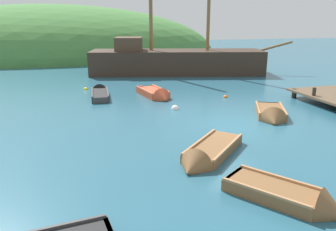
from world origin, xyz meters
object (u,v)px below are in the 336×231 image
sailing_ship (175,65)px  rowboat_near_dock (156,95)px  buoy_white (175,109)px  buoy_yellow (86,90)px  buoy_red (142,87)px  rowboat_center (100,94)px  buoy_orange (225,97)px  rowboat_far (206,156)px  rowboat_portside (271,116)px  rowboat_outer_right (291,199)px

sailing_ship → rowboat_near_dock: size_ratio=5.07×
buoy_white → buoy_yellow: 7.74m
buoy_red → rowboat_center: bearing=-146.4°
buoy_orange → buoy_white: (-3.69, -1.78, 0.00)m
buoy_orange → rowboat_near_dock: bearing=163.7°
rowboat_center → buoy_white: (3.60, -4.17, -0.12)m
rowboat_center → buoy_yellow: (-0.79, 2.20, -0.12)m
rowboat_far → rowboat_center: size_ratio=0.94×
rowboat_far → buoy_yellow: bearing=-120.0°
rowboat_center → buoy_white: size_ratio=8.53×
rowboat_near_dock → buoy_yellow: 5.30m
rowboat_near_dock → rowboat_portside: (4.35, -5.70, -0.03)m
rowboat_far → sailing_ship: bearing=-148.6°
rowboat_near_dock → rowboat_center: rowboat_near_dock is taller
rowboat_near_dock → buoy_red: size_ratio=11.22×
rowboat_far → rowboat_center: 11.04m
rowboat_outer_right → rowboat_near_dock: (-0.60, 12.66, 0.02)m
rowboat_outer_right → buoy_red: size_ratio=10.24×
rowboat_near_dock → buoy_orange: rowboat_near_dock is taller
rowboat_near_dock → rowboat_far: bearing=-13.5°
rowboat_far → rowboat_outer_right: bearing=62.6°
rowboat_far → rowboat_near_dock: rowboat_near_dock is taller
rowboat_far → buoy_yellow: 13.37m
buoy_red → buoy_orange: bearing=-45.5°
sailing_ship → rowboat_near_dock: bearing=-100.2°
sailing_ship → rowboat_outer_right: (-3.08, -21.15, -0.65)m
rowboat_near_dock → buoy_yellow: (-4.05, 3.42, -0.13)m
buoy_red → buoy_yellow: 3.77m
buoy_red → buoy_yellow: bearing=176.8°
buoy_orange → buoy_yellow: 9.30m
sailing_ship → rowboat_portside: size_ratio=5.05×
rowboat_center → buoy_red: rowboat_center is taller
buoy_white → buoy_orange: bearing=25.7°
rowboat_outer_right → buoy_red: 15.89m
rowboat_portside → buoy_yellow: 12.40m
sailing_ship → rowboat_far: sailing_ship is taller
rowboat_near_dock → buoy_red: bearing=174.3°
rowboat_outer_right → buoy_yellow: bearing=160.2°
sailing_ship → rowboat_portside: (0.68, -14.19, -0.66)m
rowboat_portside → rowboat_far: bearing=-26.4°
buoy_white → buoy_yellow: size_ratio=1.38×
rowboat_outer_right → rowboat_portside: (3.76, 6.96, -0.01)m
sailing_ship → buoy_red: (-3.96, -5.28, -0.76)m
rowboat_outer_right → buoy_yellow: size_ratio=10.19×
rowboat_far → buoy_orange: 9.42m
sailing_ship → rowboat_portside: bearing=-74.0°
sailing_ship → buoy_white: size_ratio=41.06×
buoy_red → buoy_yellow: same height
buoy_white → buoy_red: size_ratio=1.39×
rowboat_near_dock → buoy_yellow: bearing=-140.9°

